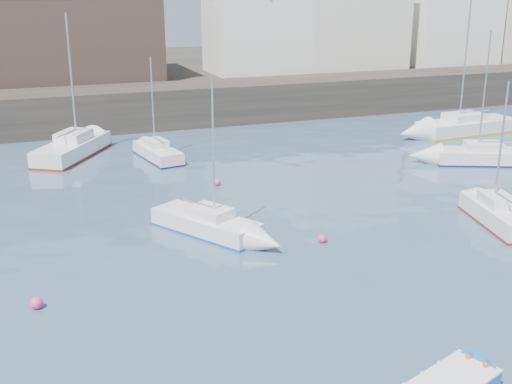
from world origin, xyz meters
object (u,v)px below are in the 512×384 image
object	(u,v)px
sailboat_g	(466,126)
buoy_near	(37,308)
sailboat_d	(487,156)
buoy_far	(218,185)
sailboat_h	(72,148)
sailboat_c	(498,214)
buoy_mid	(322,242)
sailboat_b	(207,223)
sailboat_f	(158,152)

from	to	relation	value
sailboat_g	buoy_near	size ratio (longest dim) A/B	22.57
sailboat_d	buoy_far	world-z (taller)	sailboat_d
sailboat_h	buoy_far	distance (m)	11.30
sailboat_c	buoy_near	bearing A→B (deg)	-177.02
buoy_mid	buoy_far	bearing A→B (deg)	100.46
sailboat_c	sailboat_h	size ratio (longest dim) A/B	0.73
sailboat_g	sailboat_h	world-z (taller)	sailboat_g
sailboat_b	sailboat_g	bearing A→B (deg)	28.08
buoy_near	buoy_mid	bearing A→B (deg)	9.35
sailboat_b	buoy_mid	distance (m)	5.09
sailboat_f	buoy_mid	distance (m)	16.32
sailboat_d	buoy_near	world-z (taller)	sailboat_d
sailboat_b	buoy_mid	xyz separation A→B (m)	(4.25, -2.77, -0.44)
sailboat_b	sailboat_c	xyz separation A→B (m)	(12.59, -3.63, 0.05)
sailboat_f	sailboat_g	bearing A→B (deg)	-1.70
sailboat_d	sailboat_h	world-z (taller)	sailboat_h
sailboat_b	sailboat_c	world-z (taller)	sailboat_b
sailboat_b	buoy_far	xyz separation A→B (m)	(2.53, 6.56, -0.44)
sailboat_d	sailboat_f	bearing A→B (deg)	156.50
sailboat_c	sailboat_d	size ratio (longest dim) A/B	0.81
buoy_far	sailboat_g	bearing A→B (deg)	15.84
sailboat_f	buoy_far	xyz separation A→B (m)	(1.85, -6.59, -0.44)
buoy_near	sailboat_g	bearing A→B (deg)	29.21
sailboat_d	buoy_near	bearing A→B (deg)	-159.74
buoy_near	sailboat_f	bearing A→B (deg)	65.95
sailboat_f	buoy_far	world-z (taller)	sailboat_f
sailboat_b	sailboat_f	xyz separation A→B (m)	(0.68, 13.15, -0.00)
sailboat_b	buoy_mid	bearing A→B (deg)	-33.07
sailboat_b	sailboat_d	xyz separation A→B (m)	(19.19, 5.10, 0.04)
sailboat_c	sailboat_d	world-z (taller)	sailboat_d
buoy_mid	sailboat_f	bearing A→B (deg)	102.65
sailboat_b	sailboat_h	world-z (taller)	sailboat_h
sailboat_c	sailboat_g	distance (m)	19.40
sailboat_f	buoy_near	size ratio (longest dim) A/B	14.42
buoy_near	sailboat_d	bearing A→B (deg)	20.26
sailboat_g	buoy_far	size ratio (longest dim) A/B	27.95
sailboat_c	buoy_mid	distance (m)	8.40
sailboat_d	sailboat_g	world-z (taller)	sailboat_g
sailboat_b	sailboat_h	bearing A→B (deg)	105.16
sailboat_b	sailboat_d	world-z (taller)	sailboat_d
sailboat_d	sailboat_g	xyz separation A→B (m)	(4.20, 7.37, 0.08)
sailboat_g	buoy_mid	size ratio (longest dim) A/B	26.02
sailboat_c	sailboat_d	distance (m)	10.95
sailboat_c	buoy_far	bearing A→B (deg)	134.63
sailboat_h	buoy_mid	world-z (taller)	sailboat_h
sailboat_b	sailboat_h	xyz separation A→B (m)	(-4.23, 15.60, 0.13)
sailboat_d	sailboat_g	size ratio (longest dim) A/B	0.80
sailboat_h	buoy_far	bearing A→B (deg)	-53.23
sailboat_d	buoy_mid	xyz separation A→B (m)	(-14.94, -7.87, -0.48)
sailboat_c	buoy_near	world-z (taller)	sailboat_c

